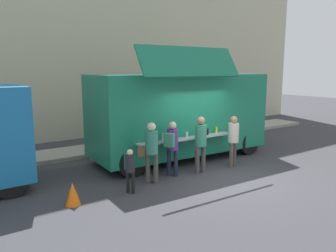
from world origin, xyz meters
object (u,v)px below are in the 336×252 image
object	(u,v)px
customer_front_ordering	(201,140)
customer_extra_browsing	(233,137)
customer_rear_waiting	(151,147)
child_near_queue	(130,167)
trash_bin	(222,126)
customer_mid_with_backpack	(172,143)
food_truck_main	(181,113)
traffic_cone_orange	(73,194)

from	to	relation	value
customer_front_ordering	customer_extra_browsing	distance (m)	1.32
customer_rear_waiting	child_near_queue	distance (m)	0.98
trash_bin	customer_mid_with_backpack	size ratio (longest dim) A/B	0.53
trash_bin	customer_rear_waiting	bearing A→B (deg)	-148.64
customer_front_ordering	customer_extra_browsing	size ratio (longest dim) A/B	1.05
food_truck_main	trash_bin	distance (m)	5.01
trash_bin	customer_rear_waiting	xyz separation A→B (m)	(-6.54, -3.98, 0.58)
customer_front_ordering	customer_rear_waiting	world-z (taller)	customer_front_ordering
traffic_cone_orange	customer_mid_with_backpack	xyz separation A→B (m)	(3.13, 0.39, 0.74)
traffic_cone_orange	customer_extra_browsing	world-z (taller)	customer_extra_browsing
customer_mid_with_backpack	customer_extra_browsing	world-z (taller)	customer_extra_browsing
food_truck_main	customer_mid_with_backpack	xyz separation A→B (m)	(-1.45, -1.53, -0.62)
traffic_cone_orange	customer_extra_browsing	bearing A→B (deg)	0.56
customer_extra_browsing	customer_mid_with_backpack	bearing A→B (deg)	63.13
traffic_cone_orange	customer_rear_waiting	world-z (taller)	customer_rear_waiting
customer_front_ordering	trash_bin	bearing A→B (deg)	-46.43
trash_bin	customer_extra_browsing	world-z (taller)	customer_extra_browsing
trash_bin	customer_mid_with_backpack	bearing A→B (deg)	-146.13
trash_bin	customer_mid_with_backpack	distance (m)	6.93
customer_rear_waiting	customer_extra_browsing	world-z (taller)	customer_rear_waiting
customer_rear_waiting	customer_extra_browsing	size ratio (longest dim) A/B	1.03
child_near_queue	customer_front_ordering	bearing A→B (deg)	-27.65
traffic_cone_orange	customer_mid_with_backpack	world-z (taller)	customer_mid_with_backpack
trash_bin	customer_rear_waiting	world-z (taller)	customer_rear_waiting
child_near_queue	trash_bin	bearing A→B (deg)	-2.87
food_truck_main	trash_bin	world-z (taller)	food_truck_main
trash_bin	customer_extra_browsing	size ratio (longest dim) A/B	0.52
customer_front_ordering	traffic_cone_orange	bearing A→B (deg)	95.36
customer_mid_with_backpack	child_near_queue	size ratio (longest dim) A/B	1.42
trash_bin	customer_mid_with_backpack	world-z (taller)	customer_mid_with_backpack
food_truck_main	child_near_queue	world-z (taller)	food_truck_main
food_truck_main	child_near_queue	size ratio (longest dim) A/B	5.47
food_truck_main	customer_rear_waiting	world-z (taller)	food_truck_main
child_near_queue	food_truck_main	bearing A→B (deg)	-0.29
food_truck_main	traffic_cone_orange	bearing A→B (deg)	-155.39
customer_front_ordering	customer_mid_with_backpack	xyz separation A→B (m)	(-0.90, 0.24, -0.04)
trash_bin	customer_rear_waiting	distance (m)	7.68
customer_rear_waiting	food_truck_main	bearing A→B (deg)	-12.73
trash_bin	customer_front_ordering	xyz separation A→B (m)	(-4.84, -4.09, 0.61)
traffic_cone_orange	customer_mid_with_backpack	distance (m)	3.24
trash_bin	customer_front_ordering	bearing A→B (deg)	-139.77
customer_rear_waiting	customer_extra_browsing	bearing A→B (deg)	-52.79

